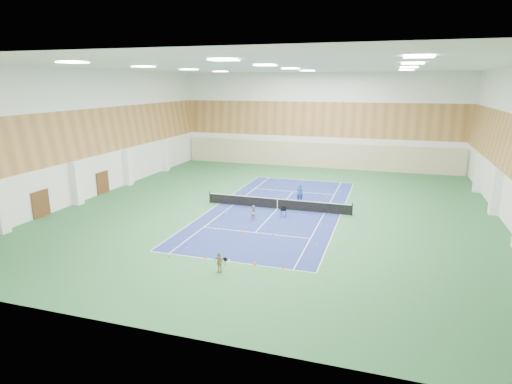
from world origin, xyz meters
TOP-DOWN VIEW (x-y plane):
  - ground at (0.00, 0.00)m, footprint 40.00×40.00m
  - room_shell at (0.00, 0.00)m, footprint 36.00×40.00m
  - wood_cladding at (0.00, 0.00)m, footprint 36.00×40.00m
  - ceiling_light_grid at (0.00, 0.00)m, footprint 21.40×25.40m
  - court_surface at (0.00, 0.00)m, footprint 10.97×23.77m
  - tennis_balls_scatter at (0.00, 0.00)m, footprint 10.57×22.77m
  - tennis_net at (0.00, 0.00)m, footprint 12.80×0.10m
  - back_curtain at (0.00, 19.75)m, footprint 35.40×0.16m
  - door_left_a at (-17.92, -8.00)m, footprint 0.08×1.80m
  - door_left_b at (-17.92, 0.00)m, footprint 0.08×1.80m
  - coach at (1.40, 2.70)m, footprint 0.63×0.42m
  - child_court at (-1.01, -3.58)m, footprint 0.75×0.71m
  - child_apron at (0.04, -13.43)m, footprint 0.76×0.45m
  - ball_cart at (1.06, -2.02)m, footprint 0.53×0.53m
  - cone_svc_a at (-3.21, -5.84)m, footprint 0.21×0.21m
  - cone_svc_b at (-0.85, -6.88)m, footprint 0.21×0.21m
  - cone_svc_c at (1.42, -6.58)m, footprint 0.20×0.20m
  - cone_svc_d at (3.26, -6.32)m, footprint 0.22×0.22m
  - cone_base_a at (-3.77, -12.41)m, footprint 0.21×0.21m
  - cone_base_b at (-1.53, -11.83)m, footprint 0.18×0.18m
  - cone_base_c at (1.71, -11.85)m, footprint 0.22×0.22m
  - cone_base_d at (3.49, -11.80)m, footprint 0.21×0.21m

SIDE VIEW (x-z plane):
  - ground at x=0.00m, z-range 0.00..0.00m
  - court_surface at x=0.00m, z-range 0.00..0.01m
  - tennis_balls_scatter at x=0.00m, z-range 0.01..0.08m
  - cone_base_b at x=-1.53m, z-range 0.00..0.20m
  - cone_svc_c at x=1.42m, z-range 0.00..0.22m
  - cone_svc_a at x=-3.21m, z-range 0.00..0.23m
  - cone_base_a at x=-3.77m, z-range 0.00..0.23m
  - cone_base_d at x=3.49m, z-range 0.00..0.23m
  - cone_svc_b at x=-0.85m, z-range 0.00..0.23m
  - cone_svc_d at x=3.26m, z-range 0.00..0.24m
  - cone_base_c at x=1.71m, z-range 0.00..0.25m
  - ball_cart at x=1.06m, z-range 0.00..0.83m
  - tennis_net at x=0.00m, z-range 0.00..1.10m
  - child_apron at x=0.04m, z-range 0.00..1.21m
  - child_court at x=-1.01m, z-range 0.00..1.22m
  - coach at x=1.40m, z-range 0.00..1.72m
  - door_left_a at x=-17.92m, z-range 0.00..2.20m
  - door_left_b at x=-17.92m, z-range 0.00..2.20m
  - back_curtain at x=0.00m, z-range 0.00..3.20m
  - room_shell at x=0.00m, z-range 0.00..12.00m
  - wood_cladding at x=0.00m, z-range 4.00..12.00m
  - ceiling_light_grid at x=0.00m, z-range 11.89..11.95m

